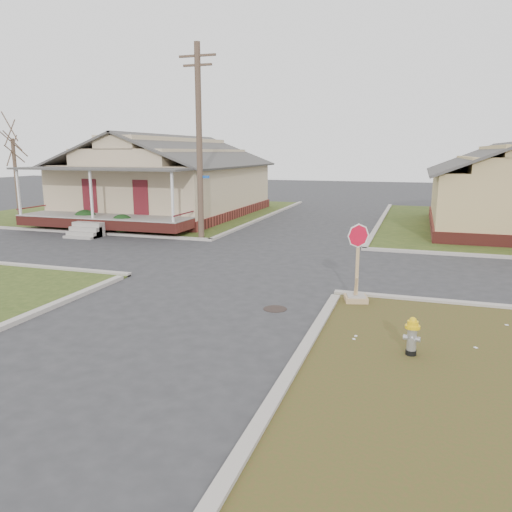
% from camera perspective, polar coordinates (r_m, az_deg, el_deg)
% --- Properties ---
extents(ground, '(120.00, 120.00, 0.00)m').
position_cam_1_polar(ground, '(14.72, -5.55, -4.67)').
color(ground, '#2C2C2F').
rests_on(ground, ground).
extents(verge_far_left, '(19.00, 19.00, 0.05)m').
position_cam_1_polar(verge_far_left, '(36.37, -13.06, 5.01)').
color(verge_far_left, '#2D4017').
rests_on(verge_far_left, ground).
extents(curbs, '(80.00, 40.00, 0.12)m').
position_cam_1_polar(curbs, '(19.26, 0.40, -0.66)').
color(curbs, '#A8A098').
rests_on(curbs, ground).
extents(manhole, '(0.64, 0.64, 0.01)m').
position_cam_1_polar(manhole, '(13.55, 2.19, -6.05)').
color(manhole, black).
rests_on(manhole, ground).
extents(corner_house, '(10.10, 15.50, 5.30)m').
position_cam_1_polar(corner_house, '(33.56, -9.96, 8.45)').
color(corner_house, maroon).
rests_on(corner_house, ground).
extents(side_house_yellow, '(7.60, 11.60, 4.70)m').
position_cam_1_polar(side_house_yellow, '(29.79, 26.53, 6.80)').
color(side_house_yellow, maroon).
rests_on(side_house_yellow, ground).
extents(utility_pole, '(1.80, 0.28, 9.00)m').
position_cam_1_polar(utility_pole, '(23.96, -6.51, 12.95)').
color(utility_pole, '#48372A').
rests_on(utility_pole, ground).
extents(tree_far_left, '(0.22, 0.22, 4.90)m').
position_cam_1_polar(tree_far_left, '(34.43, -25.72, 7.92)').
color(tree_far_left, '#48372A').
rests_on(tree_far_left, verge_far_left).
extents(fire_hydrant, '(0.30, 0.30, 0.81)m').
position_cam_1_polar(fire_hydrant, '(10.85, 17.41, -8.52)').
color(fire_hydrant, black).
rests_on(fire_hydrant, ground).
extents(stop_sign, '(0.63, 0.61, 2.21)m').
position_cam_1_polar(stop_sign, '(14.21, 11.40, -3.25)').
color(stop_sign, tan).
rests_on(stop_sign, ground).
extents(hedge_left, '(1.40, 1.15, 1.07)m').
position_cam_1_polar(hedge_left, '(28.45, -18.90, 3.98)').
color(hedge_left, '#143613').
rests_on(hedge_left, verge_far_left).
extents(hedge_right, '(1.33, 1.09, 1.02)m').
position_cam_1_polar(hedge_right, '(26.47, -15.02, 3.61)').
color(hedge_right, '#143613').
rests_on(hedge_right, verge_far_left).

